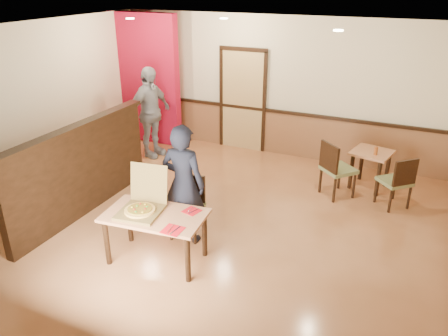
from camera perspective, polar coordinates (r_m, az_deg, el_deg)
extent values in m
plane|color=#C57D4C|center=(6.52, -2.77, -8.39)|extent=(7.00, 7.00, 0.00)
plane|color=black|center=(5.56, -3.36, 16.82)|extent=(7.00, 7.00, 0.00)
plane|color=beige|center=(9.01, 7.38, 10.35)|extent=(7.00, 0.00, 7.00)
plane|color=beige|center=(8.06, -25.89, 6.53)|extent=(0.00, 7.00, 7.00)
cube|color=brown|center=(9.25, 7.02, 4.58)|extent=(7.00, 0.04, 0.90)
cube|color=black|center=(9.09, 7.13, 7.34)|extent=(7.00, 0.06, 0.06)
cube|color=tan|center=(9.32, 2.46, 8.75)|extent=(0.90, 0.06, 2.10)
cube|color=black|center=(7.11, -18.15, -0.40)|extent=(0.14, 3.00, 1.40)
cube|color=black|center=(6.86, -18.92, 5.09)|extent=(0.20, 3.10, 0.05)
cube|color=maroon|center=(9.82, -10.21, 11.29)|extent=(1.60, 0.20, 2.78)
cylinder|color=#F3E9AA|center=(8.30, -12.17, 18.55)|extent=(0.14, 0.14, 0.02)
cylinder|color=#F3E9AA|center=(8.15, -0.03, 18.96)|extent=(0.14, 0.14, 0.02)
cylinder|color=#F3E9AA|center=(6.53, 14.70, 17.00)|extent=(0.14, 0.14, 0.02)
cube|color=#BA784E|center=(5.67, -9.04, -6.14)|extent=(1.36, 0.87, 0.04)
cylinder|color=black|center=(5.90, -15.06, -9.37)|extent=(0.07, 0.07, 0.65)
cylinder|color=black|center=(6.31, -12.26, -6.72)|extent=(0.07, 0.07, 0.65)
cylinder|color=black|center=(5.43, -4.76, -11.75)|extent=(0.07, 0.07, 0.65)
cylinder|color=black|center=(5.87, -2.56, -8.66)|extent=(0.07, 0.07, 0.65)
cube|color=olive|center=(6.26, -4.88, -5.32)|extent=(0.49, 0.49, 0.06)
cube|color=black|center=(6.31, -4.29, -2.60)|extent=(0.42, 0.09, 0.42)
cylinder|color=black|center=(6.30, -6.95, -7.79)|extent=(0.04, 0.04, 0.38)
cylinder|color=black|center=(6.58, -5.70, -6.23)|extent=(0.04, 0.04, 0.38)
cylinder|color=black|center=(6.18, -3.84, -8.34)|extent=(0.04, 0.04, 0.38)
cylinder|color=black|center=(6.47, -2.72, -6.72)|extent=(0.04, 0.04, 0.38)
cube|color=olive|center=(7.60, 14.73, -0.18)|extent=(0.68, 0.68, 0.06)
cube|color=black|center=(7.37, 13.58, 1.40)|extent=(0.37, 0.34, 0.46)
cylinder|color=black|center=(7.69, 16.59, -2.35)|extent=(0.05, 0.05, 0.42)
cylinder|color=black|center=(7.46, 14.21, -2.91)|extent=(0.05, 0.05, 0.42)
cylinder|color=black|center=(7.97, 14.81, -1.20)|extent=(0.05, 0.05, 0.42)
cylinder|color=black|center=(7.74, 12.47, -1.71)|extent=(0.05, 0.05, 0.42)
cube|color=olive|center=(7.55, 21.38, -1.63)|extent=(0.62, 0.62, 0.06)
cube|color=black|center=(7.32, 22.62, -0.58)|extent=(0.33, 0.31, 0.42)
cylinder|color=black|center=(7.88, 21.33, -2.53)|extent=(0.04, 0.04, 0.38)
cylinder|color=black|center=(7.65, 23.00, -3.66)|extent=(0.04, 0.04, 0.38)
cylinder|color=black|center=(7.67, 19.23, -2.95)|extent=(0.04, 0.04, 0.38)
cylinder|color=black|center=(7.42, 20.87, -4.13)|extent=(0.04, 0.04, 0.38)
cube|color=#BA784E|center=(7.99, 18.77, 1.92)|extent=(0.76, 0.76, 0.04)
cylinder|color=black|center=(7.98, 16.28, -0.45)|extent=(0.07, 0.07, 0.64)
cylinder|color=black|center=(8.40, 17.49, 0.62)|extent=(0.07, 0.07, 0.64)
cylinder|color=black|center=(7.85, 19.48, -1.31)|extent=(0.07, 0.07, 0.64)
cylinder|color=black|center=(8.27, 20.55, -0.17)|extent=(0.07, 0.07, 0.64)
imported|color=black|center=(6.00, -5.32, -2.14)|extent=(0.65, 0.44, 1.72)
imported|color=gray|center=(9.03, -9.65, 7.13)|extent=(0.66, 1.16, 1.86)
cube|color=brown|center=(5.69, -10.91, -5.71)|extent=(0.59, 0.59, 0.04)
cube|color=brown|center=(5.81, -9.79, -1.93)|extent=(0.53, 0.17, 0.51)
cylinder|color=#E7B554|center=(5.68, -10.94, -5.43)|extent=(0.42, 0.42, 0.03)
cube|color=red|center=(5.30, -6.72, -8.05)|extent=(0.24, 0.24, 0.01)
cylinder|color=silver|center=(5.31, -7.01, -7.92)|extent=(0.01, 0.20, 0.01)
cube|color=silver|center=(5.28, -6.44, -8.09)|extent=(0.02, 0.21, 0.00)
cube|color=red|center=(5.67, -4.24, -5.62)|extent=(0.24, 0.24, 0.00)
cylinder|color=silver|center=(5.68, -4.51, -5.50)|extent=(0.05, 0.17, 0.01)
cube|color=silver|center=(5.66, -3.98, -5.65)|extent=(0.06, 0.18, 0.00)
cylinder|color=#95481B|center=(7.83, 19.23, 2.14)|extent=(0.06, 0.06, 0.15)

